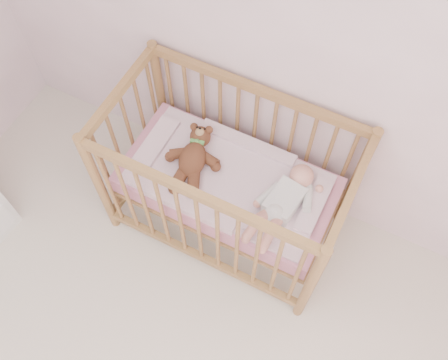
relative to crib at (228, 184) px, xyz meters
The scene contains 6 objects.
wall_back 0.96m from the crib, 61.38° to the left, with size 4.00×0.02×2.70m, color white.
crib is the anchor object (origin of this frame).
mattress 0.01m from the crib, ahead, with size 1.22×0.62×0.13m, color #CE819D.
blanket 0.06m from the crib, behind, with size 1.10×0.58×0.06m, color #DC97B5, non-canonical shape.
baby 0.37m from the crib, ahead, with size 0.29×0.60×0.15m, color silver, non-canonical shape.
teddy_bear 0.26m from the crib, behind, with size 0.34×0.48×0.13m, color brown, non-canonical shape.
Camera 1 is at (0.39, 0.34, 3.01)m, focal length 40.00 mm.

